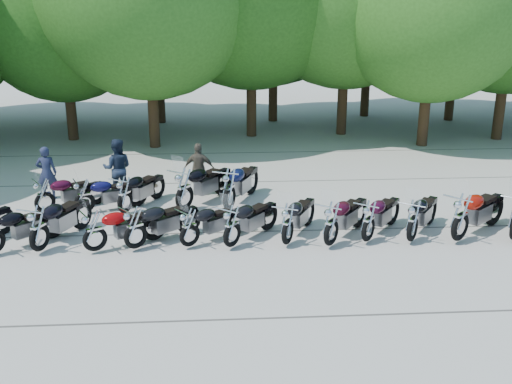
{
  "coord_description": "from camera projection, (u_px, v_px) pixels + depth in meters",
  "views": [
    {
      "loc": [
        -0.93,
        -13.15,
        5.86
      ],
      "look_at": [
        0.0,
        1.5,
        1.1
      ],
      "focal_mm": 42.0,
      "sensor_mm": 36.0,
      "label": 1
    }
  ],
  "objects": [
    {
      "name": "motorcycle_16",
      "position": [
        125.0,
        194.0,
        16.82
      ],
      "size": [
        1.66,
        2.26,
        1.25
      ],
      "primitive_type": null,
      "rotation": [
        0.0,
        0.0,
        2.64
      ],
      "color": "black",
      "rests_on": "ground"
    },
    {
      "name": "motorcycle_10",
      "position": [
        413.0,
        220.0,
        14.84
      ],
      "size": [
        1.84,
        2.22,
        1.26
      ],
      "primitive_type": null,
      "rotation": [
        0.0,
        0.0,
        2.53
      ],
      "color": "black",
      "rests_on": "ground"
    },
    {
      "name": "rider_0",
      "position": [
        47.0,
        173.0,
        18.14
      ],
      "size": [
        0.63,
        0.44,
        1.65
      ],
      "primitive_type": "imported",
      "rotation": [
        0.0,
        0.0,
        3.22
      ],
      "color": "#1D233D",
      "rests_on": "ground"
    },
    {
      "name": "motorcycle_2",
      "position": [
        38.0,
        227.0,
        14.24
      ],
      "size": [
        1.59,
        2.46,
        1.34
      ],
      "primitive_type": null,
      "rotation": [
        0.0,
        0.0,
        2.74
      ],
      "color": "black",
      "rests_on": "ground"
    },
    {
      "name": "motorcycle_6",
      "position": [
        232.0,
        225.0,
        14.51
      ],
      "size": [
        1.9,
        2.13,
        1.24
      ],
      "primitive_type": null,
      "rotation": [
        0.0,
        0.0,
        2.46
      ],
      "color": "black",
      "rests_on": "ground"
    },
    {
      "name": "rider_2",
      "position": [
        199.0,
        169.0,
        18.5
      ],
      "size": [
        1.02,
        0.55,
        1.65
      ],
      "primitive_type": "imported",
      "rotation": [
        0.0,
        0.0,
        2.99
      ],
      "color": "#4C4336",
      "rests_on": "ground"
    },
    {
      "name": "motorcycle_4",
      "position": [
        135.0,
        226.0,
        14.4
      ],
      "size": [
        2.15,
        1.93,
        1.26
      ],
      "primitive_type": null,
      "rotation": [
        0.0,
        0.0,
        2.25
      ],
      "color": "black",
      "rests_on": "ground"
    },
    {
      "name": "tree_11",
      "position": [
        156.0,
        7.0,
        28.03
      ],
      "size": [
        7.56,
        7.56,
        9.28
      ],
      "color": "#3A2614",
      "rests_on": "ground"
    },
    {
      "name": "motorcycle_7",
      "position": [
        288.0,
        223.0,
        14.67
      ],
      "size": [
        1.59,
        2.25,
        1.24
      ],
      "primitive_type": null,
      "rotation": [
        0.0,
        0.0,
        2.67
      ],
      "color": "black",
      "rests_on": "ground"
    },
    {
      "name": "motorcycle_15",
      "position": [
        84.0,
        195.0,
        16.86
      ],
      "size": [
        2.14,
        1.4,
        1.16
      ],
      "primitive_type": null,
      "rotation": [
        0.0,
        0.0,
        1.98
      ],
      "color": "#0E0D3D",
      "rests_on": "ground"
    },
    {
      "name": "motorcycle_18",
      "position": [
        229.0,
        188.0,
        16.99
      ],
      "size": [
        1.73,
        2.66,
        1.45
      ],
      "primitive_type": null,
      "rotation": [
        0.0,
        0.0,
        2.73
      ],
      "color": "#0C1036",
      "rests_on": "ground"
    },
    {
      "name": "motorcycle_3",
      "position": [
        94.0,
        230.0,
        14.26
      ],
      "size": [
        2.17,
        1.61,
        1.2
      ],
      "primitive_type": null,
      "rotation": [
        0.0,
        0.0,
        2.09
      ],
      "color": "#8B0506",
      "rests_on": "ground"
    },
    {
      "name": "motorcycle_9",
      "position": [
        369.0,
        220.0,
        14.84
      ],
      "size": [
        1.88,
        2.16,
        1.25
      ],
      "primitive_type": null,
      "rotation": [
        0.0,
        0.0,
        2.49
      ],
      "color": "#32061C",
      "rests_on": "ground"
    },
    {
      "name": "motorcycle_17",
      "position": [
        184.0,
        188.0,
        17.03
      ],
      "size": [
        2.16,
        2.5,
        1.44
      ],
      "primitive_type": null,
      "rotation": [
        0.0,
        0.0,
        2.49
      ],
      "color": "black",
      "rests_on": "ground"
    },
    {
      "name": "motorcycle_11",
      "position": [
        461.0,
        216.0,
        14.83
      ],
      "size": [
        2.46,
        2.24,
        1.44
      ],
      "primitive_type": null,
      "rotation": [
        0.0,
        0.0,
        2.27
      ],
      "color": "#920F05",
      "rests_on": "ground"
    },
    {
      "name": "rider_1",
      "position": [
        117.0,
        168.0,
        18.26
      ],
      "size": [
        0.91,
        0.72,
        1.84
      ],
      "primitive_type": "imported",
      "rotation": [
        0.0,
        0.0,
        3.17
      ],
      "color": "#1C263A",
      "rests_on": "ground"
    },
    {
      "name": "tree_2",
      "position": [
        62.0,
        12.0,
        24.47
      ],
      "size": [
        7.31,
        7.31,
        8.97
      ],
      "color": "#3A2614",
      "rests_on": "ground"
    },
    {
      "name": "motorcycle_14",
      "position": [
        44.0,
        194.0,
        16.89
      ],
      "size": [
        2.1,
        1.62,
        1.17
      ],
      "primitive_type": null,
      "rotation": [
        0.0,
        0.0,
        2.12
      ],
      "color": "#37071B",
      "rests_on": "ground"
    },
    {
      "name": "tree_10",
      "position": [
        60.0,
        3.0,
        28.22
      ],
      "size": [
        7.78,
        7.78,
        9.55
      ],
      "color": "#3A2614",
      "rests_on": "ground"
    },
    {
      "name": "ground",
      "position": [
        260.0,
        255.0,
        14.35
      ],
      "size": [
        90.0,
        90.0,
        0.0
      ],
      "primitive_type": "plane",
      "color": "#9E988F",
      "rests_on": "ground"
    },
    {
      "name": "tree_12",
      "position": [
        274.0,
        1.0,
        28.33
      ],
      "size": [
        7.88,
        7.88,
        9.67
      ],
      "color": "#3A2614",
      "rests_on": "ground"
    },
    {
      "name": "motorcycle_8",
      "position": [
        331.0,
        222.0,
        14.57
      ],
      "size": [
        1.96,
        2.29,
        1.32
      ],
      "primitive_type": null,
      "rotation": [
        0.0,
        0.0,
        2.5
      ],
      "color": "#330715",
      "rests_on": "ground"
    },
    {
      "name": "motorcycle_5",
      "position": [
        189.0,
        226.0,
        14.55
      ],
      "size": [
        1.99,
        1.75,
        1.15
      ],
      "primitive_type": null,
      "rotation": [
        0.0,
        0.0,
        2.24
      ],
      "color": "black",
      "rests_on": "ground"
    },
    {
      "name": "tree_6",
      "position": [
        434.0,
        0.0,
        23.29
      ],
      "size": [
        8.0,
        8.0,
        9.82
      ],
      "color": "#3A2614",
      "rests_on": "ground"
    }
  ]
}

